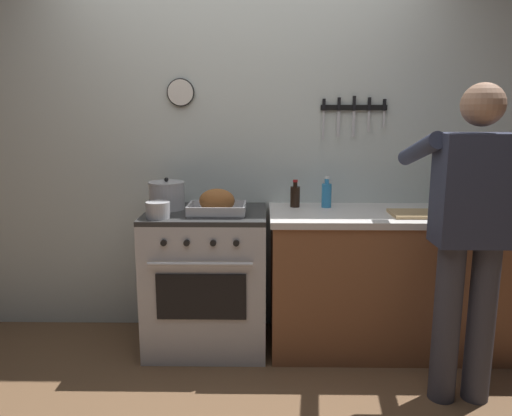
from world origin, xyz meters
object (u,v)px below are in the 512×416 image
(stove, at_px, (207,279))
(person_cook, at_px, (470,226))
(cutting_board, at_px, (421,214))
(roasting_pan, at_px, (217,203))
(bottle_soy_sauce, at_px, (295,196))
(bottle_olive_oil, at_px, (444,190))
(stock_pot, at_px, (167,195))
(saucepan, at_px, (158,210))
(bottle_dish_soap, at_px, (327,195))
(bottle_hot_sauce, at_px, (467,198))

(stove, xyz_separation_m, person_cook, (1.42, -0.60, 0.50))
(cutting_board, bearing_deg, roasting_pan, 179.39)
(stove, bearing_deg, bottle_soy_sauce, 15.31)
(person_cook, xyz_separation_m, bottle_olive_oil, (0.11, 0.70, 0.07))
(stove, bearing_deg, person_cook, -22.80)
(roasting_pan, bearing_deg, cutting_board, -0.61)
(stove, bearing_deg, roasting_pan, -48.61)
(stock_pot, bearing_deg, bottle_soy_sauce, 5.77)
(saucepan, bearing_deg, roasting_pan, 17.56)
(cutting_board, distance_m, bottle_soy_sauce, 0.80)
(stove, relative_size, cutting_board, 2.50)
(stove, distance_m, roasting_pan, 0.53)
(bottle_soy_sauce, bearing_deg, roasting_pan, -153.27)
(cutting_board, bearing_deg, bottle_olive_oil, 45.12)
(bottle_dish_soap, bearing_deg, cutting_board, -25.13)
(stove, height_order, roasting_pan, roasting_pan)
(roasting_pan, relative_size, cutting_board, 0.98)
(bottle_soy_sauce, bearing_deg, stock_pot, -174.23)
(roasting_pan, xyz_separation_m, saucepan, (-0.34, -0.11, -0.02))
(bottle_olive_oil, bearing_deg, saucepan, -170.40)
(person_cook, distance_m, bottle_soy_sauce, 1.13)
(roasting_pan, bearing_deg, saucepan, -162.44)
(stove, distance_m, bottle_olive_oil, 1.64)
(stove, height_order, bottle_dish_soap, bottle_dish_soap)
(person_cook, height_order, roasting_pan, person_cook)
(cutting_board, height_order, bottle_dish_soap, bottle_dish_soap)
(person_cook, height_order, bottle_olive_oil, person_cook)
(stove, relative_size, bottle_hot_sauce, 5.11)
(bottle_soy_sauce, height_order, bottle_hot_sauce, bottle_soy_sauce)
(stock_pot, distance_m, bottle_soy_sauce, 0.84)
(stove, height_order, saucepan, saucepan)
(person_cook, distance_m, bottle_olive_oil, 0.71)
(bottle_hot_sauce, height_order, bottle_dish_soap, bottle_dish_soap)
(roasting_pan, distance_m, bottle_olive_oil, 1.47)
(person_cook, bearing_deg, bottle_dish_soap, 44.07)
(person_cook, height_order, bottle_hot_sauce, person_cook)
(roasting_pan, relative_size, bottle_soy_sauce, 1.95)
(person_cook, distance_m, saucepan, 1.72)
(saucepan, bearing_deg, bottle_hot_sauce, 9.30)
(saucepan, height_order, bottle_olive_oil, bottle_olive_oil)
(roasting_pan, distance_m, bottle_hot_sauce, 1.62)
(bottle_soy_sauce, relative_size, bottle_olive_oil, 0.62)
(stock_pot, bearing_deg, stove, -15.77)
(roasting_pan, xyz_separation_m, bottle_olive_oil, (1.45, 0.20, 0.05))
(roasting_pan, relative_size, bottle_dish_soap, 1.73)
(bottle_dish_soap, bearing_deg, bottle_hot_sauce, -1.90)
(bottle_olive_oil, bearing_deg, person_cook, -99.24)
(stove, xyz_separation_m, bottle_hot_sauce, (1.69, 0.12, 0.52))
(person_cook, distance_m, roasting_pan, 1.43)
(saucepan, bearing_deg, person_cook, -13.30)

